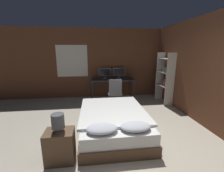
{
  "coord_description": "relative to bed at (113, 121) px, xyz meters",
  "views": [
    {
      "loc": [
        -0.62,
        -1.86,
        1.84
      ],
      "look_at": [
        -0.05,
        2.74,
        0.75
      ],
      "focal_mm": 24.0,
      "sensor_mm": 36.0,
      "label": 1
    }
  ],
  "objects": [
    {
      "name": "desk",
      "position": [
        0.31,
        2.48,
        0.43
      ],
      "size": [
        1.68,
        0.64,
        0.77
      ],
      "color": "#38383D",
      "rests_on": "ground_plane"
    },
    {
      "name": "keyboard",
      "position": [
        0.31,
        2.26,
        0.52
      ],
      "size": [
        0.38,
        0.13,
        0.02
      ],
      "color": "#B7B7BC",
      "rests_on": "desk"
    },
    {
      "name": "monitor_left",
      "position": [
        0.03,
        2.7,
        0.75
      ],
      "size": [
        0.49,
        0.16,
        0.41
      ],
      "color": "#B7B7BC",
      "rests_on": "desk"
    },
    {
      "name": "wall_side_right",
      "position": [
        2.29,
        0.21,
        1.09
      ],
      "size": [
        0.06,
        12.0,
        2.7
      ],
      "color": "brown",
      "rests_on": "ground_plane"
    },
    {
      "name": "wall_back",
      "position": [
        0.18,
        2.87,
        1.1
      ],
      "size": [
        12.0,
        0.08,
        2.7
      ],
      "color": "brown",
      "rests_on": "ground_plane"
    },
    {
      "name": "monitor_right",
      "position": [
        0.59,
        2.7,
        0.75
      ],
      "size": [
        0.49,
        0.16,
        0.41
      ],
      "color": "#B7B7BC",
      "rests_on": "desk"
    },
    {
      "name": "office_chair",
      "position": [
        0.28,
        1.72,
        0.11
      ],
      "size": [
        0.52,
        0.52,
        0.93
      ],
      "color": "black",
      "rests_on": "ground_plane"
    },
    {
      "name": "bedside_lamp",
      "position": [
        -1.01,
        -0.84,
        0.47
      ],
      "size": [
        0.21,
        0.21,
        0.3
      ],
      "color": "gray",
      "rests_on": "nightstand"
    },
    {
      "name": "nightstand",
      "position": [
        -1.01,
        -0.84,
        0.02
      ],
      "size": [
        0.47,
        0.36,
        0.55
      ],
      "color": "brown",
      "rests_on": "ground_plane"
    },
    {
      "name": "bookshelf",
      "position": [
        2.09,
        1.74,
        0.74
      ],
      "size": [
        0.3,
        0.81,
        1.79
      ],
      "color": "beige",
      "rests_on": "ground_plane"
    },
    {
      "name": "computer_mouse",
      "position": [
        0.58,
        2.26,
        0.53
      ],
      "size": [
        0.07,
        0.05,
        0.04
      ],
      "color": "#B7B7BC",
      "rests_on": "desk"
    },
    {
      "name": "bed",
      "position": [
        0.0,
        0.0,
        0.0
      ],
      "size": [
        1.48,
        2.08,
        0.58
      ],
      "color": "brown",
      "rests_on": "ground_plane"
    }
  ]
}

